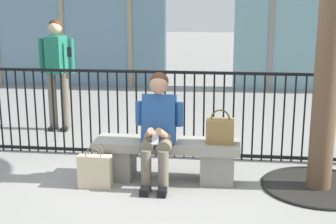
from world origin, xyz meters
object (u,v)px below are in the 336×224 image
object	(u,v)px
bystander_at_railing	(57,66)
seated_person_with_phone	(158,126)
handbag_on_bench	(220,130)
shopping_bag	(95,171)
stone_bench	(167,156)

from	to	relation	value
bystander_at_railing	seated_person_with_phone	bearing A→B (deg)	-47.65
handbag_on_bench	shopping_bag	distance (m)	1.41
seated_person_with_phone	handbag_on_bench	xyz separation A→B (m)	(0.66, 0.12, -0.06)
handbag_on_bench	stone_bench	bearing A→B (deg)	179.01
seated_person_with_phone	bystander_at_railing	xyz separation A→B (m)	(-1.86, 2.04, 0.35)
bystander_at_railing	stone_bench	bearing A→B (deg)	-44.59
stone_bench	handbag_on_bench	bearing A→B (deg)	-0.99
stone_bench	bystander_at_railing	bearing A→B (deg)	135.41
seated_person_with_phone	shopping_bag	distance (m)	0.83
stone_bench	handbag_on_bench	size ratio (longest dim) A/B	4.33
handbag_on_bench	seated_person_with_phone	bearing A→B (deg)	-169.79
handbag_on_bench	bystander_at_railing	bearing A→B (deg)	142.66
handbag_on_bench	shopping_bag	bearing A→B (deg)	-165.84
seated_person_with_phone	shopping_bag	xyz separation A→B (m)	(-0.65, -0.21, -0.46)
seated_person_with_phone	bystander_at_railing	distance (m)	2.78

